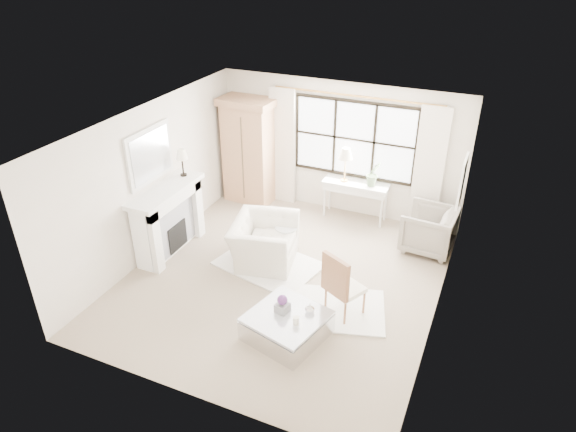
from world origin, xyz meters
name	(u,v)px	position (x,y,z in m)	size (l,w,h in m)	color
floor	(283,278)	(0.00, 0.00, 0.00)	(5.50, 5.50, 0.00)	gray
ceiling	(283,126)	(0.00, 0.00, 2.70)	(5.50, 5.50, 0.00)	white
wall_back	(339,149)	(0.00, 2.75, 1.35)	(5.00, 5.00, 0.00)	white
wall_front	(184,313)	(0.00, -2.75, 1.35)	(5.00, 5.00, 0.00)	white
wall_left	(152,181)	(-2.50, 0.00, 1.35)	(5.50, 5.50, 0.00)	silver
wall_right	(446,242)	(2.50, 0.00, 1.35)	(5.50, 5.50, 0.00)	beige
window_pane	(354,139)	(0.30, 2.73, 1.60)	(2.40, 0.02, 1.50)	white
window_frame	(354,139)	(0.30, 2.72, 1.60)	(2.50, 0.04, 1.50)	black
curtain_rod	(356,96)	(0.30, 2.67, 2.47)	(0.04, 0.04, 3.30)	#A57539
curtain_left	(283,147)	(-1.20, 2.65, 1.24)	(0.55, 0.10, 2.47)	silver
curtain_right	(429,171)	(1.80, 2.65, 1.24)	(0.55, 0.10, 2.47)	white
fireplace	(167,219)	(-2.27, 0.00, 0.65)	(0.58, 1.66, 1.26)	white
mirror_frame	(150,155)	(-2.47, 0.00, 1.84)	(0.05, 1.15, 0.95)	silver
mirror_glass	(151,155)	(-2.44, 0.00, 1.84)	(0.02, 1.00, 0.80)	silver
art_frame	(462,181)	(2.47, 1.70, 1.55)	(0.04, 0.62, 0.82)	white
art_canvas	(461,181)	(2.45, 1.70, 1.55)	(0.01, 0.52, 0.72)	#C3AE97
mantel_lamp	(182,155)	(-2.24, 0.58, 1.65)	(0.22, 0.22, 0.51)	black
armoire	(249,150)	(-1.87, 2.42, 1.14)	(1.16, 0.77, 2.24)	tan
console_table	(355,200)	(0.46, 2.50, 0.40)	(1.31, 0.46, 0.80)	silver
console_lamp	(346,155)	(0.22, 2.48, 1.36)	(0.28, 0.28, 0.69)	#BF8A42
orchid_plant	(373,174)	(0.80, 2.49, 1.06)	(0.28, 0.23, 0.51)	#5D7A51
side_table	(286,235)	(-0.31, 0.81, 0.33)	(0.40, 0.40, 0.51)	white
rug_left	(269,264)	(-0.41, 0.27, 0.01)	(1.70, 1.20, 0.03)	white
rug_right	(336,309)	(1.09, -0.42, 0.01)	(1.47, 1.10, 0.03)	white
club_armchair	(264,242)	(-0.54, 0.37, 0.39)	(1.20, 1.05, 0.78)	silver
wingback_chair	(428,230)	(2.04, 1.91, 0.41)	(0.88, 0.90, 0.82)	gray
french_chair	(344,297)	(1.21, -0.46, 0.31)	(0.65, 0.65, 1.08)	#9F6842
coffee_table	(287,326)	(0.62, -1.26, 0.18)	(1.22, 1.22, 0.38)	silver
planter_box	(282,308)	(0.53, -1.21, 0.45)	(0.18, 0.18, 0.13)	slate
planter_flowers	(282,300)	(0.53, -1.21, 0.59)	(0.15, 0.15, 0.15)	#5E2D72
pillar_candle	(296,321)	(0.81, -1.38, 0.44)	(0.09, 0.09, 0.12)	white
coffee_vase	(310,308)	(0.89, -1.07, 0.45)	(0.14, 0.14, 0.15)	white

